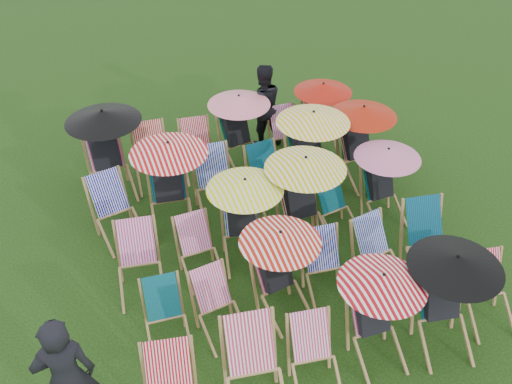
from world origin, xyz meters
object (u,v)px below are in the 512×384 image
object	(u,v)px
deckchair_5	(490,295)
person_rear	(262,106)
person_left	(66,377)
deckchair_29	(321,115)

from	to	relation	value
deckchair_5	person_rear	bearing A→B (deg)	113.58
person_rear	person_left	bearing A→B (deg)	53.91
person_left	person_rear	xyz separation A→B (m)	(4.04, 4.67, -0.05)
deckchair_5	person_left	distance (m)	5.21
deckchair_29	person_left	world-z (taller)	person_left
deckchair_5	deckchair_29	distance (m)	4.59
deckchair_29	person_left	xyz separation A→B (m)	(-5.01, -4.18, 0.19)
deckchair_5	deckchair_29	size ratio (longest dim) A/B	0.72
deckchair_29	person_rear	distance (m)	1.09
deckchair_5	person_left	xyz separation A→B (m)	(-5.18, 0.40, 0.41)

